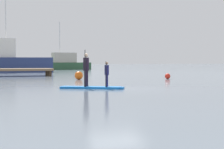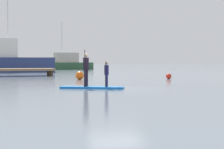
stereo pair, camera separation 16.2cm
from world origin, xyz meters
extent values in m
plane|color=slate|center=(0.00, 0.00, 0.00)|extent=(240.00, 240.00, 0.00)
cube|color=blue|center=(-1.09, 0.53, 0.05)|extent=(2.79, 1.89, 0.10)
cube|color=blue|center=(0.19, -0.15, 0.05)|extent=(0.43, 0.52, 0.09)
cylinder|color=black|center=(-1.21, 0.77, 0.47)|extent=(0.11, 0.11, 0.74)
cylinder|color=black|center=(-1.35, 0.48, 0.47)|extent=(0.11, 0.11, 0.74)
cylinder|color=black|center=(-1.28, 0.63, 1.14)|extent=(0.37, 0.37, 0.61)
sphere|color=beige|center=(-1.28, 0.63, 1.55)|extent=(0.18, 0.18, 0.18)
cylinder|color=black|center=(-1.38, 0.44, 0.95)|extent=(0.03, 0.03, 1.71)
cube|color=black|center=(-1.38, 0.44, 0.19)|extent=(0.09, 0.14, 0.18)
cylinder|color=#19194C|center=(-0.36, 0.27, 0.37)|extent=(0.08, 0.08, 0.55)
cylinder|color=#19194C|center=(-0.47, 0.06, 0.37)|extent=(0.08, 0.08, 0.55)
cylinder|color=#19194C|center=(-0.41, 0.17, 0.87)|extent=(0.27, 0.27, 0.45)
sphere|color=#8C664C|center=(-0.41, 0.17, 1.19)|extent=(0.13, 0.13, 0.13)
cylinder|color=black|center=(-0.49, 0.02, 0.69)|extent=(0.03, 0.03, 1.17)
cube|color=black|center=(-0.49, 0.02, 0.19)|extent=(0.09, 0.14, 0.18)
cube|color=navy|center=(-4.17, 27.42, 0.82)|extent=(11.11, 3.47, 1.64)
cylinder|color=silver|center=(-3.75, 27.39, 6.14)|extent=(0.12, 0.12, 4.82)
cube|color=#2D5638|center=(5.01, 38.26, 0.51)|extent=(7.51, 3.10, 1.02)
cube|color=#B2AD9E|center=(4.76, 38.21, 1.72)|extent=(3.57, 2.04, 1.41)
cylinder|color=silver|center=(4.10, 38.08, 4.62)|extent=(0.12, 0.12, 4.38)
cylinder|color=#473828|center=(-0.72, 15.46, 0.32)|extent=(0.28, 0.28, 0.64)
cylinder|color=#473828|center=(-0.72, 17.23, 0.32)|extent=(0.28, 0.28, 0.64)
sphere|color=red|center=(6.48, 7.99, 0.20)|extent=(0.39, 0.39, 0.39)
sphere|color=orange|center=(0.25, 8.88, 0.28)|extent=(0.57, 0.57, 0.57)
camera|label=1|loc=(-5.64, -17.02, 1.31)|focal=62.38mm
camera|label=2|loc=(-5.48, -17.07, 1.31)|focal=62.38mm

